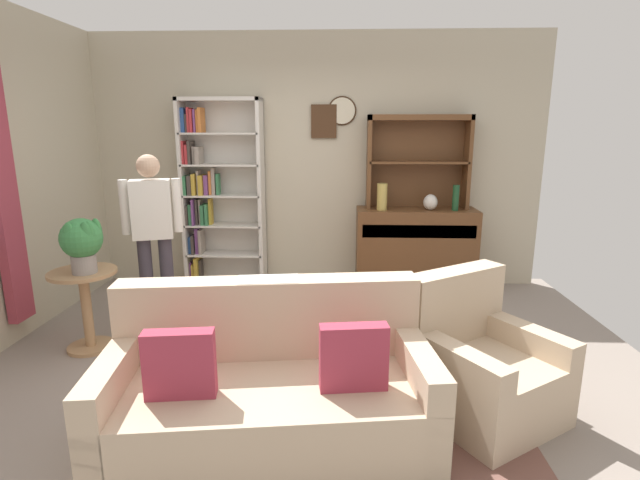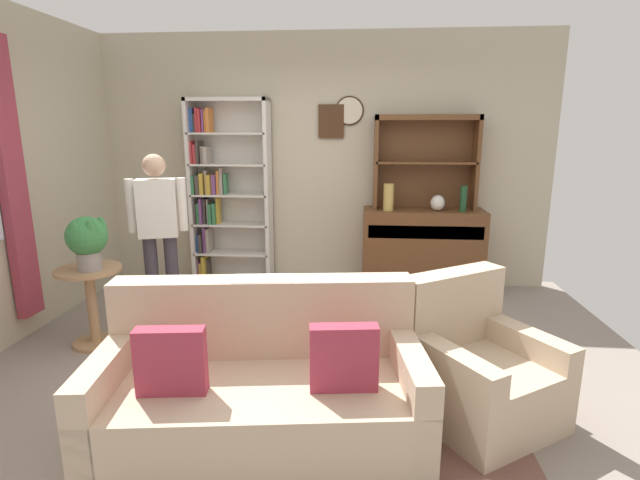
{
  "view_description": "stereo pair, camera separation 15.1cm",
  "coord_description": "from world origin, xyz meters",
  "px_view_note": "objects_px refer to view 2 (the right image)",
  "views": [
    {
      "loc": [
        0.24,
        -3.33,
        1.78
      ],
      "look_at": [
        0.1,
        0.2,
        0.95
      ],
      "focal_mm": 26.84,
      "sensor_mm": 36.0,
      "label": 1
    },
    {
      "loc": [
        0.39,
        -3.32,
        1.78
      ],
      "look_at": [
        0.1,
        0.2,
        0.95
      ],
      "focal_mm": 26.84,
      "sensor_mm": 36.0,
      "label": 2
    }
  ],
  "objects_px": {
    "sideboard": "(422,246)",
    "armchair_floral": "(477,373)",
    "sideboard_hutch": "(426,149)",
    "bottle_wine": "(463,199)",
    "vase_tall": "(389,197)",
    "potted_plant_small": "(143,310)",
    "person_reading": "(159,227)",
    "bookshelf": "(224,194)",
    "vase_round": "(438,203)",
    "plant_stand": "(91,298)",
    "book_stack": "(304,305)",
    "couch_floral": "(262,391)",
    "potted_plant_large": "(87,239)",
    "coffee_table": "(318,320)"
  },
  "relations": [
    {
      "from": "sideboard",
      "to": "armchair_floral",
      "type": "bearing_deg",
      "value": -88.68
    },
    {
      "from": "sideboard_hutch",
      "to": "bottle_wine",
      "type": "distance_m",
      "value": 0.67
    },
    {
      "from": "vase_tall",
      "to": "potted_plant_small",
      "type": "bearing_deg",
      "value": -151.58
    },
    {
      "from": "vase_tall",
      "to": "person_reading",
      "type": "relative_size",
      "value": 0.18
    },
    {
      "from": "bookshelf",
      "to": "vase_round",
      "type": "bearing_deg",
      "value": -3.67
    },
    {
      "from": "vase_round",
      "to": "plant_stand",
      "type": "height_order",
      "value": "vase_round"
    },
    {
      "from": "sideboard",
      "to": "vase_tall",
      "type": "xyz_separation_m",
      "value": [
        -0.39,
        -0.08,
        0.55
      ]
    },
    {
      "from": "bookshelf",
      "to": "bottle_wine",
      "type": "relative_size",
      "value": 7.65
    },
    {
      "from": "vase_tall",
      "to": "book_stack",
      "type": "xyz_separation_m",
      "value": [
        -0.72,
        -1.62,
        -0.62
      ]
    },
    {
      "from": "armchair_floral",
      "to": "person_reading",
      "type": "relative_size",
      "value": 0.68
    },
    {
      "from": "couch_floral",
      "to": "armchair_floral",
      "type": "height_order",
      "value": "couch_floral"
    },
    {
      "from": "plant_stand",
      "to": "person_reading",
      "type": "bearing_deg",
      "value": 54.67
    },
    {
      "from": "potted_plant_small",
      "to": "book_stack",
      "type": "relative_size",
      "value": 1.68
    },
    {
      "from": "couch_floral",
      "to": "book_stack",
      "type": "height_order",
      "value": "couch_floral"
    },
    {
      "from": "sideboard",
      "to": "plant_stand",
      "type": "distance_m",
      "value": 3.32
    },
    {
      "from": "bookshelf",
      "to": "vase_round",
      "type": "xyz_separation_m",
      "value": [
        2.36,
        -0.15,
        -0.05
      ]
    },
    {
      "from": "sideboard",
      "to": "armchair_floral",
      "type": "distance_m",
      "value": 2.4
    },
    {
      "from": "bottle_wine",
      "to": "person_reading",
      "type": "height_order",
      "value": "person_reading"
    },
    {
      "from": "sideboard_hutch",
      "to": "book_stack",
      "type": "bearing_deg",
      "value": -121.5
    },
    {
      "from": "bookshelf",
      "to": "book_stack",
      "type": "relative_size",
      "value": 11.1
    },
    {
      "from": "couch_floral",
      "to": "sideboard_hutch",
      "type": "bearing_deg",
      "value": 66.73
    },
    {
      "from": "vase_tall",
      "to": "vase_round",
      "type": "relative_size",
      "value": 1.68
    },
    {
      "from": "bookshelf",
      "to": "sideboard",
      "type": "height_order",
      "value": "bookshelf"
    },
    {
      "from": "bottle_wine",
      "to": "potted_plant_large",
      "type": "distance_m",
      "value": 3.6
    },
    {
      "from": "armchair_floral",
      "to": "book_stack",
      "type": "distance_m",
      "value": 1.36
    },
    {
      "from": "vase_tall",
      "to": "vase_round",
      "type": "height_order",
      "value": "vase_tall"
    },
    {
      "from": "vase_tall",
      "to": "armchair_floral",
      "type": "xyz_separation_m",
      "value": [
        0.45,
        -2.31,
        -0.77
      ]
    },
    {
      "from": "vase_tall",
      "to": "coffee_table",
      "type": "xyz_separation_m",
      "value": [
        -0.61,
        -1.71,
        -0.71
      ]
    },
    {
      "from": "couch_floral",
      "to": "vase_tall",
      "type": "bearing_deg",
      "value": 72.53
    },
    {
      "from": "vase_tall",
      "to": "potted_plant_large",
      "type": "xyz_separation_m",
      "value": [
        -2.45,
        -1.59,
        -0.14
      ]
    },
    {
      "from": "bookshelf",
      "to": "sideboard",
      "type": "xyz_separation_m",
      "value": [
        2.23,
        -0.08,
        -0.55
      ]
    },
    {
      "from": "book_stack",
      "to": "vase_round",
      "type": "bearing_deg",
      "value": 52.84
    },
    {
      "from": "coffee_table",
      "to": "vase_tall",
      "type": "bearing_deg",
      "value": 70.41
    },
    {
      "from": "plant_stand",
      "to": "book_stack",
      "type": "bearing_deg",
      "value": -2.81
    },
    {
      "from": "couch_floral",
      "to": "potted_plant_small",
      "type": "bearing_deg",
      "value": 133.44
    },
    {
      "from": "book_stack",
      "to": "vase_tall",
      "type": "bearing_deg",
      "value": 66.05
    },
    {
      "from": "bookshelf",
      "to": "person_reading",
      "type": "bearing_deg",
      "value": -103.76
    },
    {
      "from": "sideboard_hutch",
      "to": "vase_tall",
      "type": "bearing_deg",
      "value": -154.11
    },
    {
      "from": "bottle_wine",
      "to": "book_stack",
      "type": "distance_m",
      "value": 2.29
    },
    {
      "from": "vase_round",
      "to": "person_reading",
      "type": "bearing_deg",
      "value": -159.08
    },
    {
      "from": "vase_tall",
      "to": "bottle_wine",
      "type": "height_order",
      "value": "vase_tall"
    },
    {
      "from": "vase_round",
      "to": "vase_tall",
      "type": "bearing_deg",
      "value": -178.51
    },
    {
      "from": "armchair_floral",
      "to": "person_reading",
      "type": "height_order",
      "value": "person_reading"
    },
    {
      "from": "sideboard_hutch",
      "to": "plant_stand",
      "type": "relative_size",
      "value": 1.64
    },
    {
      "from": "armchair_floral",
      "to": "potted_plant_large",
      "type": "bearing_deg",
      "value": 166.03
    },
    {
      "from": "plant_stand",
      "to": "vase_tall",
      "type": "bearing_deg",
      "value": 31.55
    },
    {
      "from": "vase_tall",
      "to": "sideboard",
      "type": "bearing_deg",
      "value": 11.63
    },
    {
      "from": "vase_round",
      "to": "armchair_floral",
      "type": "relative_size",
      "value": 0.16
    },
    {
      "from": "sideboard",
      "to": "potted_plant_large",
      "type": "height_order",
      "value": "potted_plant_large"
    },
    {
      "from": "plant_stand",
      "to": "coffee_table",
      "type": "xyz_separation_m",
      "value": [
        1.9,
        -0.17,
        -0.06
      ]
    }
  ]
}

